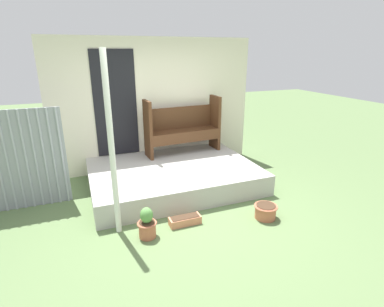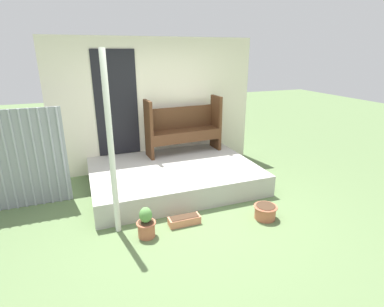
{
  "view_description": "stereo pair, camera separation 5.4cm",
  "coord_description": "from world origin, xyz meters",
  "px_view_note": "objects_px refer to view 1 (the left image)",
  "views": [
    {
      "loc": [
        -1.45,
        -3.76,
        2.34
      ],
      "look_at": [
        0.16,
        0.36,
        0.82
      ],
      "focal_mm": 28.0,
      "sensor_mm": 36.0,
      "label": 1
    },
    {
      "loc": [
        -1.4,
        -3.78,
        2.34
      ],
      "look_at": [
        0.16,
        0.36,
        0.82
      ],
      "focal_mm": 28.0,
      "sensor_mm": 36.0,
      "label": 2
    }
  ],
  "objects_px": {
    "support_post": "(112,148)",
    "bench": "(183,126)",
    "planter_box_rect": "(185,220)",
    "flower_pot_middle": "(266,211)",
    "flower_pot_left": "(147,224)"
  },
  "relations": [
    {
      "from": "support_post",
      "to": "bench",
      "type": "distance_m",
      "value": 2.46
    },
    {
      "from": "support_post",
      "to": "flower_pot_left",
      "type": "bearing_deg",
      "value": -39.51
    },
    {
      "from": "bench",
      "to": "flower_pot_left",
      "type": "bearing_deg",
      "value": -124.63
    },
    {
      "from": "flower_pot_left",
      "to": "flower_pot_middle",
      "type": "height_order",
      "value": "flower_pot_left"
    },
    {
      "from": "flower_pot_left",
      "to": "planter_box_rect",
      "type": "xyz_separation_m",
      "value": [
        0.57,
        0.11,
        -0.13
      ]
    },
    {
      "from": "bench",
      "to": "flower_pot_left",
      "type": "xyz_separation_m",
      "value": [
        -1.26,
        -2.13,
        -0.73
      ]
    },
    {
      "from": "support_post",
      "to": "flower_pot_middle",
      "type": "distance_m",
      "value": 2.37
    },
    {
      "from": "planter_box_rect",
      "to": "flower_pot_middle",
      "type": "bearing_deg",
      "value": -13.17
    },
    {
      "from": "support_post",
      "to": "flower_pot_left",
      "type": "xyz_separation_m",
      "value": [
        0.33,
        -0.28,
        -1.0
      ]
    },
    {
      "from": "bench",
      "to": "flower_pot_left",
      "type": "relative_size",
      "value": 3.58
    },
    {
      "from": "bench",
      "to": "planter_box_rect",
      "type": "distance_m",
      "value": 2.3
    },
    {
      "from": "flower_pot_middle",
      "to": "support_post",
      "type": "bearing_deg",
      "value": 167.96
    },
    {
      "from": "planter_box_rect",
      "to": "flower_pot_left",
      "type": "bearing_deg",
      "value": -169.31
    },
    {
      "from": "bench",
      "to": "planter_box_rect",
      "type": "bearing_deg",
      "value": -112.92
    },
    {
      "from": "bench",
      "to": "planter_box_rect",
      "type": "xyz_separation_m",
      "value": [
        -0.69,
        -2.02,
        -0.86
      ]
    }
  ]
}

